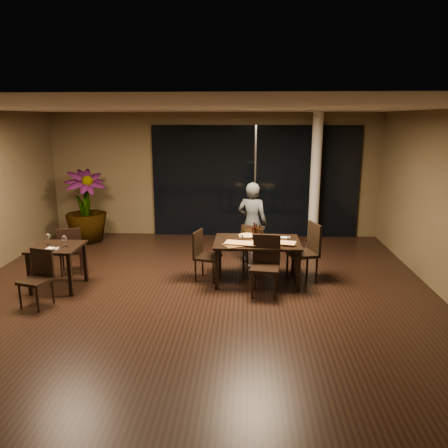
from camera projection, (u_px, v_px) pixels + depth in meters
ground at (196, 297)px, 7.13m from camera, size 8.00×8.00×0.00m
wall_back at (214, 175)px, 10.71m from camera, size 8.00×0.10×3.00m
wall_front at (121, 331)px, 2.85m from camera, size 8.00×0.10×3.00m
ceiling at (193, 107)px, 6.42m from camera, size 8.00×8.00×0.04m
window_panel at (255, 182)px, 10.61m from camera, size 5.00×0.06×2.70m
column at (315, 178)px, 10.20m from camera, size 0.24×0.24×3.00m
main_table at (257, 245)px, 7.70m from camera, size 1.50×1.00×0.75m
side_table at (57, 253)px, 7.41m from camera, size 0.80×0.80×0.75m
chair_main_far at (253, 245)px, 8.33m from camera, size 0.50×0.50×0.90m
chair_main_near at (266, 262)px, 7.19m from camera, size 0.51×0.51×0.98m
chair_main_left at (204, 253)px, 7.83m from camera, size 0.52×0.52×0.90m
chair_main_right at (307, 249)px, 7.80m from camera, size 0.60×0.60×1.05m
chair_side_far at (70, 248)px, 8.07m from camera, size 0.53×0.53×0.91m
chair_side_near at (39, 275)px, 6.76m from camera, size 0.50×0.50×0.88m
diner at (252, 223)px, 8.68m from camera, size 0.65×0.53×1.64m
potted_plant at (86, 206)px, 10.20m from camera, size 1.29×1.29×1.69m
pizza_board_left at (241, 244)px, 7.45m from camera, size 0.67×0.55×0.01m
pizza_board_right at (280, 244)px, 7.49m from camera, size 0.57×0.36×0.01m
oblong_pizza_left at (241, 243)px, 7.45m from camera, size 0.57×0.34×0.02m
oblong_pizza_right at (280, 243)px, 7.48m from camera, size 0.55×0.34×0.02m
round_pizza at (248, 236)px, 8.00m from camera, size 0.32×0.32×0.01m
bottle_a at (254, 231)px, 7.73m from camera, size 0.07×0.07×0.32m
bottle_b at (260, 233)px, 7.65m from camera, size 0.07×0.07×0.30m
bottle_c at (256, 231)px, 7.77m from camera, size 0.06×0.06×0.28m
tumbler_left at (241, 238)px, 7.75m from camera, size 0.07×0.07×0.08m
tumbler_right at (272, 236)px, 7.81m from camera, size 0.07×0.07×0.09m
napkin_near at (287, 243)px, 7.55m from camera, size 0.20×0.15×0.01m
napkin_far at (285, 237)px, 7.88m from camera, size 0.19×0.11×0.01m
wine_glass_a at (48, 239)px, 7.44m from camera, size 0.08×0.08×0.19m
wine_glass_b at (64, 241)px, 7.31m from camera, size 0.08×0.08×0.19m
side_napkin at (52, 248)px, 7.21m from camera, size 0.19×0.13×0.01m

